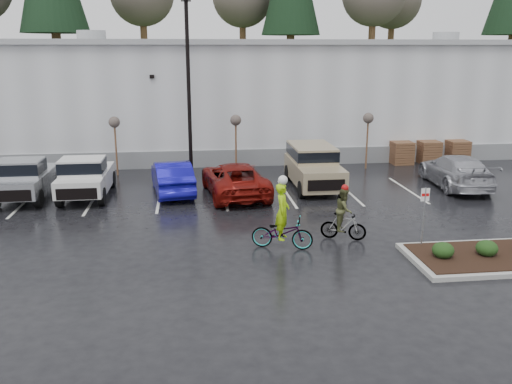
{
  "coord_description": "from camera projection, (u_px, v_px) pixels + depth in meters",
  "views": [
    {
      "loc": [
        -3.98,
        -16.53,
        6.72
      ],
      "look_at": [
        -1.52,
        3.67,
        1.3
      ],
      "focal_mm": 38.0,
      "sensor_mm": 36.0,
      "label": 1
    }
  ],
  "objects": [
    {
      "name": "fire_lane_sign",
      "position": [
        424.0,
        210.0,
        18.33
      ],
      "size": [
        0.3,
        0.05,
        2.2
      ],
      "color": "gray",
      "rests_on": "ground"
    },
    {
      "name": "sapling_east",
      "position": [
        368.0,
        121.0,
        30.52
      ],
      "size": [
        0.6,
        0.6,
        3.2
      ],
      "color": "#513A20",
      "rests_on": "ground"
    },
    {
      "name": "ground",
      "position": [
        314.0,
        256.0,
        18.06
      ],
      "size": [
        120.0,
        120.0,
        0.0
      ],
      "primitive_type": "plane",
      "color": "black",
      "rests_on": "ground"
    },
    {
      "name": "pickup_silver",
      "position": [
        27.0,
        177.0,
        24.99
      ],
      "size": [
        2.1,
        5.2,
        1.96
      ],
      "primitive_type": null,
      "color": "#A4A7AC",
      "rests_on": "ground"
    },
    {
      "name": "pickup_white",
      "position": [
        87.0,
        175.0,
        25.29
      ],
      "size": [
        2.1,
        5.2,
        1.96
      ],
      "primitive_type": null,
      "color": "silver",
      "rests_on": "ground"
    },
    {
      "name": "shrub_a",
      "position": [
        443.0,
        250.0,
        17.46
      ],
      "size": [
        0.7,
        0.7,
        0.52
      ],
      "primitive_type": "ellipsoid",
      "color": "black",
      "rests_on": "curb_island"
    },
    {
      "name": "car_far_silver",
      "position": [
        455.0,
        171.0,
        26.96
      ],
      "size": [
        2.68,
        5.71,
        1.61
      ],
      "primitive_type": "imported",
      "rotation": [
        0.0,
        0.0,
        3.06
      ],
      "color": "#B0B0B8",
      "rests_on": "ground"
    },
    {
      "name": "pallet_stack_c",
      "position": [
        457.0,
        151.0,
        32.71
      ],
      "size": [
        1.2,
        1.2,
        1.35
      ],
      "primitive_type": "cube",
      "color": "#513A20",
      "rests_on": "ground"
    },
    {
      "name": "sapling_mid",
      "position": [
        236.0,
        123.0,
        29.65
      ],
      "size": [
        0.6,
        0.6,
        3.2
      ],
      "color": "#513A20",
      "rests_on": "ground"
    },
    {
      "name": "cyclist_hivis",
      "position": [
        282.0,
        226.0,
        18.6
      ],
      "size": [
        2.26,
        1.36,
        2.59
      ],
      "rotation": [
        0.0,
        0.0,
        1.26
      ],
      "color": "#3F3F44",
      "rests_on": "ground"
    },
    {
      "name": "car_blue",
      "position": [
        172.0,
        177.0,
        25.74
      ],
      "size": [
        2.3,
        4.95,
        1.57
      ],
      "primitive_type": "imported",
      "rotation": [
        0.0,
        0.0,
        3.28
      ],
      "color": "#110D94",
      "rests_on": "ground"
    },
    {
      "name": "car_red",
      "position": [
        235.0,
        179.0,
        25.39
      ],
      "size": [
        3.16,
        5.84,
        1.55
      ],
      "primitive_type": "imported",
      "rotation": [
        0.0,
        0.0,
        3.25
      ],
      "color": "maroon",
      "rests_on": "ground"
    },
    {
      "name": "sapling_west",
      "position": [
        114.0,
        125.0,
        28.89
      ],
      "size": [
        0.6,
        0.6,
        3.2
      ],
      "color": "#513A20",
      "rests_on": "ground"
    },
    {
      "name": "shrub_b",
      "position": [
        487.0,
        248.0,
        17.63
      ],
      "size": [
        0.7,
        0.7,
        0.52
      ],
      "primitive_type": "ellipsoid",
      "color": "black",
      "rests_on": "curb_island"
    },
    {
      "name": "pallet_stack_a",
      "position": [
        401.0,
        153.0,
        32.3
      ],
      "size": [
        1.2,
        1.2,
        1.35
      ],
      "primitive_type": "cube",
      "color": "#513A20",
      "rests_on": "ground"
    },
    {
      "name": "pallet_stack_b",
      "position": [
        429.0,
        152.0,
        32.5
      ],
      "size": [
        1.2,
        1.2,
        1.35
      ],
      "primitive_type": "cube",
      "color": "#513A20",
      "rests_on": "ground"
    },
    {
      "name": "wooded_ridge",
      "position": [
        225.0,
        82.0,
        60.45
      ],
      "size": [
        80.0,
        25.0,
        6.0
      ],
      "primitive_type": "cube",
      "color": "#243E1A",
      "rests_on": "ground"
    },
    {
      "name": "lamppost",
      "position": [
        188.0,
        69.0,
        27.63
      ],
      "size": [
        0.5,
        1.0,
        9.22
      ],
      "color": "black",
      "rests_on": "ground"
    },
    {
      "name": "suv_tan",
      "position": [
        314.0,
        167.0,
        26.69
      ],
      "size": [
        2.2,
        5.1,
        2.06
      ],
      "primitive_type": null,
      "color": "#9A8A68",
      "rests_on": "ground"
    },
    {
      "name": "warehouse",
      "position": [
        246.0,
        93.0,
        38.21
      ],
      "size": [
        60.5,
        15.5,
        7.2
      ],
      "color": "#BBBDC0",
      "rests_on": "ground"
    },
    {
      "name": "cyclist_olive",
      "position": [
        344.0,
        219.0,
        19.46
      ],
      "size": [
        1.64,
        1.02,
        2.06
      ],
      "rotation": [
        0.0,
        0.0,
        1.19
      ],
      "color": "#3F3F44",
      "rests_on": "ground"
    }
  ]
}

